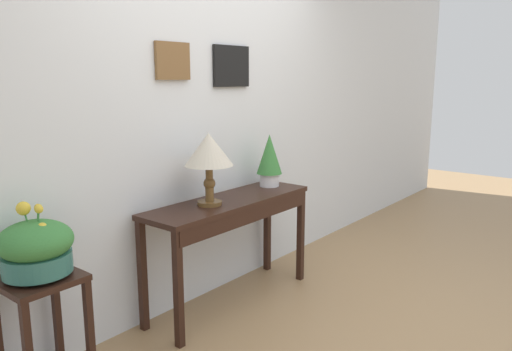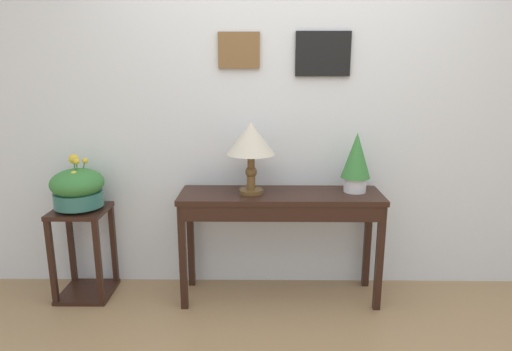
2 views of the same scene
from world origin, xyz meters
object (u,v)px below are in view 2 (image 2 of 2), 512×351
Objects in this scene: console_table at (281,209)px; potted_plant_on_console at (356,160)px; planter_bowl_wide at (78,188)px; pedestal_stand_left at (84,252)px; table_lamp at (251,141)px.

console_table is 0.60m from potted_plant_on_console.
console_table is 3.63× the size of planter_bowl_wide.
potted_plant_on_console is 1.97m from pedestal_stand_left.
potted_plant_on_console is (0.70, 0.04, -0.13)m from table_lamp.
table_lamp is at bearing -0.89° from pedestal_stand_left.
planter_bowl_wide is (-1.86, -0.02, -0.19)m from potted_plant_on_console.
potted_plant_on_console is 0.63× the size of pedestal_stand_left.
planter_bowl_wide is (-0.00, 0.00, 0.47)m from pedestal_stand_left.
console_table is at bearing -1.78° from planter_bowl_wide.
table_lamp is 1.28× the size of planter_bowl_wide.
table_lamp is 0.74× the size of pedestal_stand_left.
potted_plant_on_console is 1.08× the size of planter_bowl_wide.
planter_bowl_wide is (-1.17, 0.02, -0.32)m from table_lamp.
planter_bowl_wide is at bearing 178.22° from console_table.
pedestal_stand_left is at bearing -179.35° from potted_plant_on_console.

